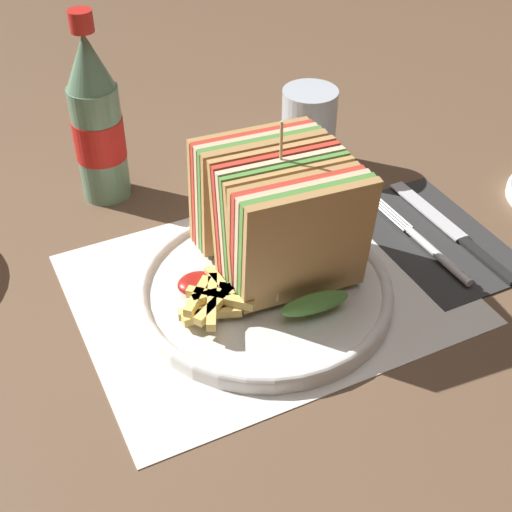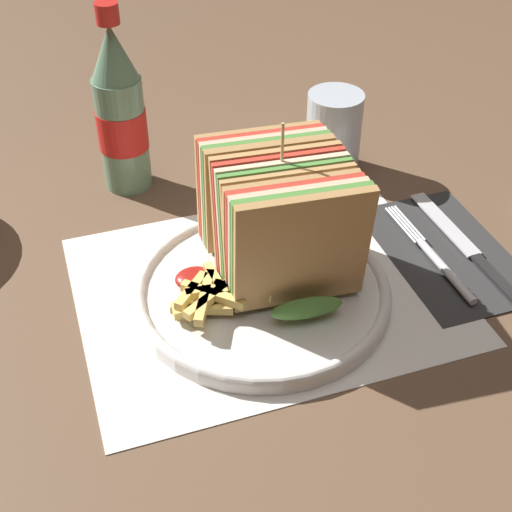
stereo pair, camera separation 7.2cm
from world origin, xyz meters
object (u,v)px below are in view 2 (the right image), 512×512
at_px(glass_near, 334,132).
at_px(plate_main, 262,290).
at_px(coke_bottle_near, 120,113).
at_px(knife, 466,246).
at_px(fork, 437,260).
at_px(club_sandwich, 280,218).

bearing_deg(glass_near, plate_main, -128.51).
bearing_deg(plate_main, coke_bottle_near, 109.25).
height_order(knife, coke_bottle_near, coke_bottle_near).
xyz_separation_m(fork, glass_near, (-0.03, 0.22, 0.04)).
bearing_deg(fork, club_sandwich, 168.34).
xyz_separation_m(knife, coke_bottle_near, (-0.33, 0.25, 0.09)).
bearing_deg(knife, plate_main, 179.28).
bearing_deg(glass_near, knife, -70.57).
bearing_deg(fork, glass_near, 96.01).
relative_size(plate_main, knife, 1.25).
distance_m(fork, glass_near, 0.23).
height_order(fork, knife, fork).
relative_size(plate_main, club_sandwich, 1.48).
bearing_deg(club_sandwich, fork, -10.39).
relative_size(plate_main, glass_near, 2.53).
relative_size(coke_bottle_near, glass_near, 2.21).
distance_m(fork, knife, 0.05).
xyz_separation_m(club_sandwich, knife, (0.21, -0.02, -0.08)).
bearing_deg(fork, plate_main, 175.17).
relative_size(knife, coke_bottle_near, 0.92).
bearing_deg(fork, knife, 16.56).
bearing_deg(club_sandwich, knife, -4.46).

